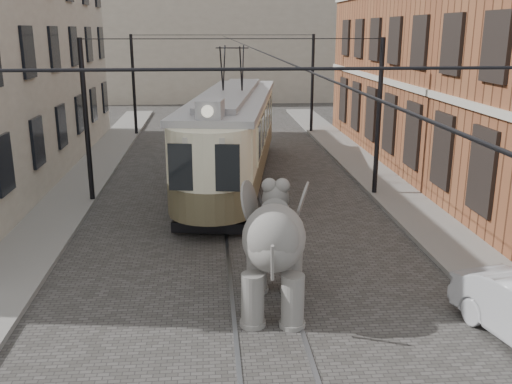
{
  "coord_description": "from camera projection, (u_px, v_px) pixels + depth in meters",
  "views": [
    {
      "loc": [
        -1.19,
        -14.92,
        6.28
      ],
      "look_at": [
        0.03,
        -0.39,
        2.1
      ],
      "focal_mm": 39.98,
      "sensor_mm": 36.0,
      "label": 1
    }
  ],
  "objects": [
    {
      "name": "tram",
      "position": [
        233.0,
        116.0,
        23.82
      ],
      "size": [
        5.04,
        14.39,
        5.6
      ],
      "primitive_type": null,
      "rotation": [
        0.0,
        0.0,
        -0.15
      ],
      "color": "beige",
      "rests_on": "ground"
    },
    {
      "name": "brick_building",
      "position": [
        497.0,
        36.0,
        23.97
      ],
      "size": [
        8.0,
        26.0,
        12.0
      ],
      "primitive_type": "cube",
      "color": "brown",
      "rests_on": "ground"
    },
    {
      "name": "catenary",
      "position": [
        237.0,
        126.0,
        20.07
      ],
      "size": [
        11.0,
        30.2,
        6.0
      ],
      "primitive_type": null,
      "color": "black",
      "rests_on": "ground"
    },
    {
      "name": "sidewalk_right",
      "position": [
        459.0,
        250.0,
        16.58
      ],
      "size": [
        2.0,
        60.0,
        0.15
      ],
      "primitive_type": "cube",
      "color": "slate",
      "rests_on": "ground"
    },
    {
      "name": "ground",
      "position": [
        254.0,
        260.0,
        16.12
      ],
      "size": [
        120.0,
        120.0,
        0.0
      ],
      "primitive_type": "plane",
      "color": "#44413F"
    },
    {
      "name": "sidewalk_left",
      "position": [
        17.0,
        265.0,
        15.58
      ],
      "size": [
        2.0,
        60.0,
        0.15
      ],
      "primitive_type": "cube",
      "color": "slate",
      "rests_on": "ground"
    },
    {
      "name": "tram_rails",
      "position": [
        254.0,
        259.0,
        16.11
      ],
      "size": [
        1.54,
        80.0,
        0.02
      ],
      "primitive_type": null,
      "color": "slate",
      "rests_on": "ground"
    },
    {
      "name": "distant_block",
      "position": [
        219.0,
        21.0,
        52.51
      ],
      "size": [
        28.0,
        10.0,
        14.0
      ],
      "primitive_type": "cube",
      "color": "#9D9382",
      "rests_on": "ground"
    },
    {
      "name": "elephant",
      "position": [
        274.0,
        253.0,
        12.98
      ],
      "size": [
        3.02,
        4.72,
        2.71
      ],
      "primitive_type": null,
      "rotation": [
        0.0,
        0.0,
        -0.14
      ],
      "color": "slate",
      "rests_on": "ground"
    }
  ]
}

